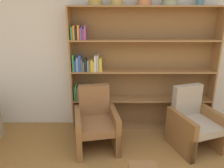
# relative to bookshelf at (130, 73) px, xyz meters

# --- Properties ---
(wall_back) EXTENTS (12.00, 0.06, 2.75)m
(wall_back) POSITION_rel_bookshelf_xyz_m (0.38, 0.16, 0.35)
(wall_back) COLOR silver
(wall_back) RESTS_ON ground
(bookshelf) EXTENTS (2.45, 0.30, 2.14)m
(bookshelf) POSITION_rel_bookshelf_xyz_m (0.00, 0.00, 0.00)
(bookshelf) COLOR olive
(bookshelf) RESTS_ON ground
(bowl_sage) EXTENTS (0.24, 0.24, 0.08)m
(bowl_sage) POSITION_rel_bookshelf_xyz_m (-0.58, -0.03, 1.16)
(bowl_sage) COLOR tan
(bowl_sage) RESTS_ON bookshelf
(bowl_olive) EXTENTS (0.22, 0.22, 0.12)m
(bowl_olive) POSITION_rel_bookshelf_xyz_m (-0.25, -0.03, 1.18)
(bowl_olive) COLOR tan
(bowl_olive) RESTS_ON bookshelf
(bowl_slate) EXTENTS (0.24, 0.24, 0.12)m
(bowl_slate) POSITION_rel_bookshelf_xyz_m (0.18, -0.03, 1.18)
(bowl_slate) COLOR #C67547
(bowl_slate) RESTS_ON bookshelf
(bowl_stoneware) EXTENTS (0.26, 0.26, 0.09)m
(bowl_stoneware) POSITION_rel_bookshelf_xyz_m (0.57, -0.03, 1.16)
(bowl_stoneware) COLOR gray
(bowl_stoneware) RESTS_ON bookshelf
(armchair_leather) EXTENTS (0.75, 0.78, 0.95)m
(armchair_leather) POSITION_rel_bookshelf_xyz_m (-0.57, -0.61, -0.62)
(armchair_leather) COLOR brown
(armchair_leather) RESTS_ON ground
(armchair_cushioned) EXTENTS (0.83, 0.85, 0.95)m
(armchair_cushioned) POSITION_rel_bookshelf_xyz_m (0.95, -0.62, -0.62)
(armchair_cushioned) COLOR brown
(armchair_cushioned) RESTS_ON ground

